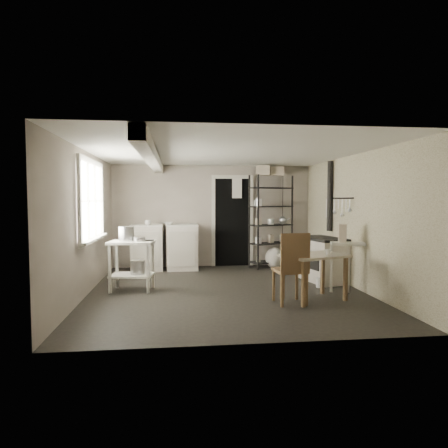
{
  "coord_description": "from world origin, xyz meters",
  "views": [
    {
      "loc": [
        -0.81,
        -6.57,
        1.53
      ],
      "look_at": [
        0.0,
        0.3,
        1.1
      ],
      "focal_mm": 32.0,
      "sensor_mm": 36.0,
      "label": 1
    }
  ],
  "objects": [
    {
      "name": "bucket",
      "position": [
        -1.47,
        0.16,
        0.39
      ],
      "size": [
        0.31,
        0.31,
        0.26
      ],
      "primitive_type": "cylinder",
      "rotation": [
        0.0,
        0.0,
        -0.35
      ],
      "color": "silver",
      "rests_on": "prep_table"
    },
    {
      "name": "chair",
      "position": [
        0.83,
        -0.93,
        0.48
      ],
      "size": [
        0.47,
        0.49,
        1.05
      ],
      "primitive_type": null,
      "rotation": [
        0.0,
        0.0,
        0.09
      ],
      "color": "brown",
      "rests_on": "ground"
    },
    {
      "name": "floor_crock",
      "position": [
        1.65,
        0.05,
        0.08
      ],
      "size": [
        0.17,
        0.17,
        0.16
      ],
      "primitive_type": "cylinder",
      "rotation": [
        0.0,
        0.0,
        -0.37
      ],
      "color": "white",
      "rests_on": "ground"
    },
    {
      "name": "window",
      "position": [
        -2.22,
        0.2,
        1.5
      ],
      "size": [
        0.12,
        1.76,
        1.28
      ],
      "primitive_type": null,
      "color": "silver",
      "rests_on": "wall_left"
    },
    {
      "name": "work_table",
      "position": [
        1.24,
        -0.79,
        0.38
      ],
      "size": [
        1.08,
        0.92,
        0.7
      ],
      "primitive_type": null,
      "rotation": [
        0.0,
        0.0,
        0.36
      ],
      "color": "beige",
      "rests_on": "ground"
    },
    {
      "name": "utensil_rail",
      "position": [
        2.19,
        0.6,
        1.55
      ],
      "size": [
        0.06,
        1.2,
        0.44
      ],
      "primitive_type": null,
      "color": "silver",
      "rests_on": "wall_right"
    },
    {
      "name": "wallpaper_panel",
      "position": [
        2.24,
        0.0,
        1.15
      ],
      "size": [
        0.01,
        5.0,
        2.3
      ],
      "primitive_type": null,
      "color": "beige",
      "rests_on": "wall_right"
    },
    {
      "name": "ceiling",
      "position": [
        0.0,
        0.0,
        2.3
      ],
      "size": [
        5.0,
        5.0,
        0.0
      ],
      "primitive_type": "plane",
      "rotation": [
        3.14,
        0.0,
        0.0
      ],
      "color": "white",
      "rests_on": "wall_back"
    },
    {
      "name": "table_cup",
      "position": [
        1.44,
        -0.85,
        0.8
      ],
      "size": [
        0.1,
        0.1,
        0.09
      ],
      "primitive_type": "imported",
      "rotation": [
        0.0,
        0.0,
        0.06
      ],
      "color": "white",
      "rests_on": "work_table"
    },
    {
      "name": "flour_sack",
      "position": [
        1.32,
        2.01,
        0.24
      ],
      "size": [
        0.49,
        0.46,
        0.46
      ],
      "primitive_type": "ellipsoid",
      "rotation": [
        0.0,
        0.0,
        0.41
      ],
      "color": "white",
      "rests_on": "ground"
    },
    {
      "name": "oats_box",
      "position": [
        1.87,
        -0.35,
        1.01
      ],
      "size": [
        0.18,
        0.23,
        0.3
      ],
      "primitive_type": "cube",
      "rotation": [
        0.0,
        0.0,
        -0.34
      ],
      "color": "beige",
      "rests_on": "side_ledge"
    },
    {
      "name": "stovepipe",
      "position": [
        2.18,
        0.99,
        1.59
      ],
      "size": [
        0.13,
        0.13,
        1.38
      ],
      "primitive_type": null,
      "rotation": [
        0.0,
        0.0,
        0.24
      ],
      "color": "black",
      "rests_on": "stove"
    },
    {
      "name": "storage_box_b",
      "position": [
        1.43,
        2.2,
        1.99
      ],
      "size": [
        0.34,
        0.32,
        0.18
      ],
      "primitive_type": "cube",
      "rotation": [
        0.0,
        0.0,
        -0.23
      ],
      "color": "beige",
      "rests_on": "shelf_rack"
    },
    {
      "name": "wall_back",
      "position": [
        0.0,
        2.5,
        1.15
      ],
      "size": [
        4.5,
        0.02,
        2.3
      ],
      "primitive_type": "cube",
      "color": "#ACA092",
      "rests_on": "ground"
    },
    {
      "name": "wall_left",
      "position": [
        -2.25,
        0.0,
        1.15
      ],
      "size": [
        0.02,
        5.0,
        2.3
      ],
      "primitive_type": "cube",
      "color": "#ACA092",
      "rests_on": "ground"
    },
    {
      "name": "stockpot",
      "position": [
        -1.65,
        0.22,
        0.94
      ],
      "size": [
        0.28,
        0.28,
        0.27
      ],
      "primitive_type": "cylinder",
      "rotation": [
        0.0,
        0.0,
        0.11
      ],
      "color": "silver",
      "rests_on": "prep_table"
    },
    {
      "name": "base_cabinets",
      "position": [
        -1.08,
        2.14,
        0.46
      ],
      "size": [
        1.51,
        0.66,
        0.99
      ],
      "primitive_type": null,
      "rotation": [
        0.0,
        0.0,
        0.01
      ],
      "color": "beige",
      "rests_on": "ground"
    },
    {
      "name": "stove",
      "position": [
        1.88,
        0.57,
        0.44
      ],
      "size": [
        0.78,
        1.13,
        0.82
      ],
      "primitive_type": null,
      "rotation": [
        0.0,
        0.0,
        0.21
      ],
      "color": "beige",
      "rests_on": "ground"
    },
    {
      "name": "storage_box_a",
      "position": [
        1.1,
        2.14,
        2.01
      ],
      "size": [
        0.37,
        0.35,
        0.21
      ],
      "primitive_type": "cube",
      "rotation": [
        0.0,
        0.0,
        -0.32
      ],
      "color": "beige",
      "rests_on": "shelf_rack"
    },
    {
      "name": "saucepan",
      "position": [
        -1.43,
        0.11,
        0.85
      ],
      "size": [
        0.23,
        0.23,
        0.11
      ],
      "primitive_type": "cylinder",
      "rotation": [
        0.0,
        0.0,
        -0.21
      ],
      "color": "silver",
      "rests_on": "prep_table"
    },
    {
      "name": "counter_cup",
      "position": [
        -1.43,
        1.99,
        0.97
      ],
      "size": [
        0.16,
        0.16,
        0.1
      ],
      "primitive_type": "imported",
      "rotation": [
        0.0,
        0.0,
        -0.36
      ],
      "color": "white",
      "rests_on": "base_cabinets"
    },
    {
      "name": "wall_right",
      "position": [
        2.25,
        0.0,
        1.15
      ],
      "size": [
        0.02,
        5.0,
        2.3
      ],
      "primitive_type": "cube",
      "color": "#ACA092",
      "rests_on": "ground"
    },
    {
      "name": "prep_table",
      "position": [
        -1.57,
        0.18,
        0.4
      ],
      "size": [
        0.79,
        0.61,
        0.83
      ],
      "primitive_type": null,
      "rotation": [
        0.0,
        0.0,
        -0.13
      ],
      "color": "silver",
      "rests_on": "ground"
    },
    {
      "name": "side_ledge",
      "position": [
        1.95,
        -0.39,
        0.43
      ],
      "size": [
        0.6,
        0.43,
        0.83
      ],
      "primitive_type": null,
      "rotation": [
        0.0,
        0.0,
        -0.29
      ],
      "color": "silver",
      "rests_on": "ground"
    },
    {
      "name": "wall_front",
      "position": [
        0.0,
        -2.5,
        1.15
      ],
      "size": [
        4.5,
        0.02,
        2.3
      ],
      "primitive_type": "cube",
      "color": "#ACA092",
      "rests_on": "ground"
    },
    {
      "name": "floor",
      "position": [
        0.0,
        0.0,
        0.0
      ],
      "size": [
        5.0,
        5.0,
        0.0
      ],
      "primitive_type": "plane",
      "color": "black",
      "rests_on": "ground"
    },
    {
      "name": "mixing_bowl",
      "position": [
        -0.99,
        2.12,
        0.95
      ],
      "size": [
        0.33,
        0.33,
        0.07
      ],
      "primitive_type": "imported",
      "rotation": [
        0.0,
        0.0,
        -0.19
      ],
      "color": "white",
      "rests_on": "base_cabinets"
    },
    {
      "name": "shelf_rack",
      "position": [
        1.28,
        2.17,
        0.95
      ],
      "size": [
        1.05,
        0.74,
        2.06
      ],
      "primitive_type": null,
      "rotation": [
        0.0,
        0.0,
        0.41
      ],
      "color": "black",
      "rests_on": "ground"
    },
    {
      "name": "shelf_jar",
      "position": [
        0.94,
        2.17,
        1.37
      ],
      "size": [
        0.11,
        0.11,
        0.19
      ],
      "primitive_type": "imported",
      "rotation": [
        0.0,
        0.0,
        -0.39
      ],
      "color": "white",
      "rests_on": "shelf_rack"
    },
    {
      "name": "ceiling_beam",
      "position": [
        -1.2,
        0.0,
        2.2
      ],
      "size": [
        0.18,
        5.0,
        0.18
      ],
      "primitive_type": null,
      "color": "silver",
      "rests_on": "ceiling"
    },
    {
      "name": "doorway",
      "position": [
        0.45,
        2.47,
        1.0
      ],
      "size": [
        0.96,
        0.1,
        2.08
      ],
      "primitive_type": null,
      "color": "silver",
      "rests_on": "ground"
    }
  ]
}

